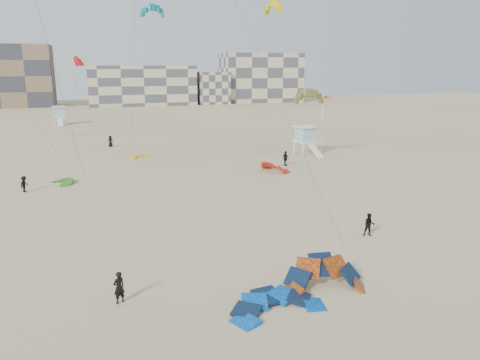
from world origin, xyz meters
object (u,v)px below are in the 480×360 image
object	(u,v)px
kite_ground_blue	(276,309)
kitesurfer_main	(119,287)
kite_ground_orange	(325,288)
lifeguard_tower_near	(305,141)

from	to	relation	value
kite_ground_blue	kitesurfer_main	bearing A→B (deg)	149.68
kite_ground_blue	kitesurfer_main	world-z (taller)	kitesurfer_main
kitesurfer_main	kite_ground_blue	bearing A→B (deg)	130.08
kite_ground_orange	lifeguard_tower_near	bearing A→B (deg)	74.06
kite_ground_orange	kitesurfer_main	xyz separation A→B (m)	(-10.74, 1.55, 0.84)
kite_ground_blue	kitesurfer_main	distance (m)	7.98
kite_ground_blue	lifeguard_tower_near	distance (m)	42.54
kite_ground_blue	lifeguard_tower_near	bearing A→B (deg)	54.97
kite_ground_orange	kitesurfer_main	world-z (taller)	kite_ground_orange
lifeguard_tower_near	kite_ground_blue	bearing A→B (deg)	-126.16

